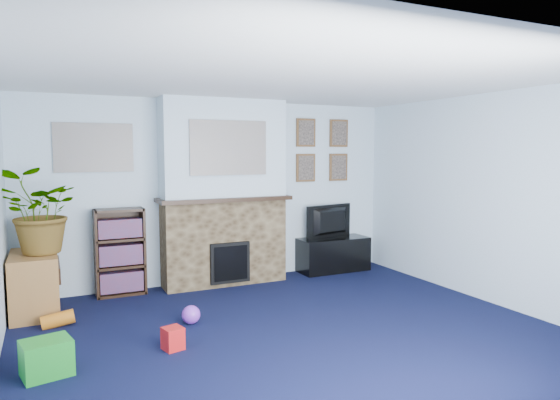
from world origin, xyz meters
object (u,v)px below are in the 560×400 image
tv_stand (333,256)px  bookshelf (120,254)px  television (333,221)px  sideboard (34,281)px

tv_stand → bookshelf: (-2.96, 0.08, 0.28)m
television → tv_stand: bearing=77.8°
television → sideboard: bearing=-7.8°
bookshelf → sideboard: (-0.93, -0.36, -0.15)m
television → sideboard: size_ratio=0.98×
television → bookshelf: bookshelf is taller
bookshelf → sideboard: size_ratio=1.25×
tv_stand → sideboard: (-3.89, -0.28, 0.12)m
tv_stand → television: (0.00, 0.02, 0.50)m
television → sideboard: television is taller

